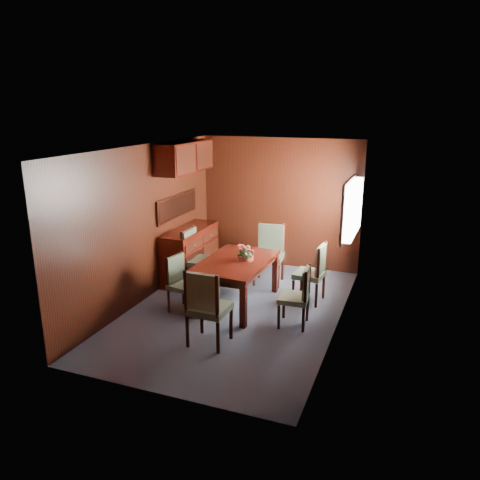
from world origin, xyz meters
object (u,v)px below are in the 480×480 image
at_px(dining_table, 235,267).
at_px(chair_head, 206,304).
at_px(sideboard, 190,253).
at_px(chair_right_near, 299,293).
at_px(flower_centerpiece, 246,252).
at_px(chair_left_near, 181,280).

relative_size(dining_table, chair_head, 1.49).
distance_m(sideboard, chair_head, 2.48).
distance_m(chair_right_near, chair_head, 1.35).
bearing_deg(dining_table, chair_head, -82.70).
distance_m(dining_table, chair_head, 1.35).
bearing_deg(sideboard, chair_right_near, -27.26).
bearing_deg(chair_right_near, sideboard, 58.19).
relative_size(dining_table, flower_centerpiece, 6.09).
relative_size(dining_table, chair_right_near, 1.77).
xyz_separation_m(sideboard, flower_centerpiece, (1.29, -0.69, 0.38)).
relative_size(sideboard, dining_table, 0.91).
bearing_deg(flower_centerpiece, chair_head, -90.12).
bearing_deg(chair_left_near, chair_head, 53.63).
height_order(chair_left_near, chair_head, chair_head).
height_order(sideboard, dining_table, sideboard).
xyz_separation_m(chair_right_near, flower_centerpiece, (-0.94, 0.46, 0.35)).
distance_m(sideboard, chair_left_near, 1.35).
height_order(sideboard, chair_left_near, sideboard).
distance_m(dining_table, chair_right_near, 1.15).
height_order(chair_head, flower_centerpiece, chair_head).
height_order(chair_right_near, flower_centerpiece, flower_centerpiece).
relative_size(chair_left_near, chair_head, 0.83).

